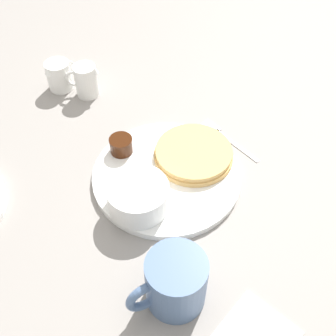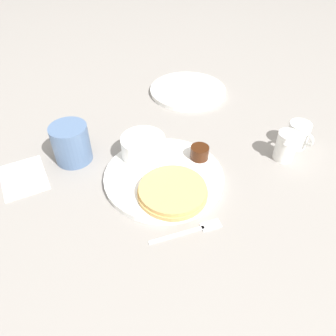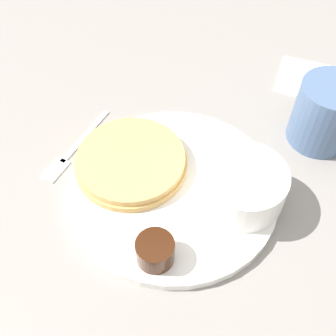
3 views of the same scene
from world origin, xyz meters
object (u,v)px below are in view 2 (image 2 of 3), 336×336
plate (164,176)px  fork (194,230)px  bowl (143,146)px  coffee_mug (71,143)px  creamer_pitcher_near (286,145)px  creamer_pitcher_far (298,135)px

plate → fork: size_ratio=1.91×
plate → bowl: bearing=172.9°
coffee_mug → creamer_pitcher_near: 0.47m
bowl → coffee_mug: 0.16m
fork → creamer_pitcher_far: bearing=92.3°
creamer_pitcher_far → fork: 0.36m
bowl → creamer_pitcher_far: (0.20, 0.30, -0.01)m
coffee_mug → creamer_pitcher_far: size_ratio=1.38×
bowl → creamer_pitcher_near: (0.21, 0.23, -0.00)m
bowl → fork: bowl is taller
coffee_mug → creamer_pitcher_near: (0.31, 0.35, -0.01)m
creamer_pitcher_near → fork: bearing=-88.3°
coffee_mug → creamer_pitcher_far: bearing=53.0°
creamer_pitcher_near → plate: bearing=-117.8°
creamer_pitcher_near → coffee_mug: bearing=-132.1°
plate → bowl: 0.08m
creamer_pitcher_near → creamer_pitcher_far: 0.06m
bowl → creamer_pitcher_near: size_ratio=1.40×
coffee_mug → fork: coffee_mug is taller
coffee_mug → fork: size_ratio=0.78×
plate → coffee_mug: bearing=-150.7°
bowl → fork: (0.22, -0.06, -0.03)m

